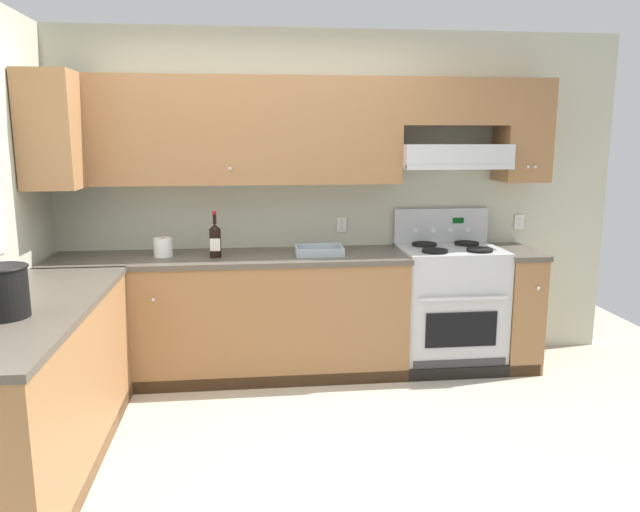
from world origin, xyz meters
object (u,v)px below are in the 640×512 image
object	(u,v)px
bowl	(319,252)
bucket	(2,291)
stove	(449,306)
wine_bottle	(215,240)
paper_towel_roll	(163,247)

from	to	relation	value
bowl	bucket	bearing A→B (deg)	-139.86
stove	bucket	world-z (taller)	stove
stove	wine_bottle	bearing A→B (deg)	-178.13
stove	paper_towel_roll	world-z (taller)	stove
stove	paper_towel_roll	distance (m)	2.20
bucket	paper_towel_roll	distance (m)	1.56
paper_towel_roll	wine_bottle	bearing A→B (deg)	-11.12
paper_towel_roll	bucket	bearing A→B (deg)	-110.69
bowl	bucket	xyz separation A→B (m)	(-1.68, -1.41, 0.11)
wine_bottle	bucket	distance (m)	1.67
stove	bucket	size ratio (longest dim) A/B	4.76
wine_bottle	bowl	xyz separation A→B (m)	(0.75, 0.03, -0.11)
bucket	paper_towel_roll	xyz separation A→B (m)	(0.55, 1.46, -0.06)
bowl	bucket	size ratio (longest dim) A/B	1.38
paper_towel_roll	stove	bearing A→B (deg)	-0.45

